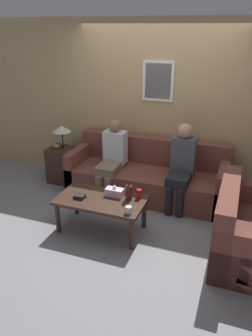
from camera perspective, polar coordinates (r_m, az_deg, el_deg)
ground_plane at (r=4.83m, az=1.87°, el=-7.16°), size 16.00×16.00×0.00m
wall_back at (r=5.24m, az=5.56°, el=10.57°), size 9.00×0.08×2.60m
couch_main at (r=5.14m, az=3.77°, el=-1.50°), size 2.41×0.88×0.85m
couch_side at (r=4.03m, az=20.88°, el=-10.71°), size 0.88×1.27×0.85m
coffee_table at (r=4.20m, az=-4.38°, el=-6.09°), size 1.12×0.61×0.46m
side_table_with_lamp at (r=5.65m, az=-11.08°, el=1.09°), size 0.41×0.41×0.99m
wine_bottle at (r=4.09m, az=0.49°, el=-4.21°), size 0.08×0.08×0.28m
drinking_glass at (r=3.84m, az=0.46°, el=-7.29°), size 0.08×0.08×0.09m
book_stack at (r=4.21m, az=-8.07°, el=-4.91°), size 0.15×0.14×0.05m
soda_can at (r=4.14m, az=2.26°, el=-4.53°), size 0.07×0.07×0.12m
tissue_box at (r=4.21m, az=-2.00°, el=-4.20°), size 0.23×0.12×0.14m
person_left at (r=5.04m, az=-2.42°, el=2.03°), size 0.34×0.65×1.16m
person_right at (r=4.74m, az=9.64°, el=0.72°), size 0.34×0.63×1.22m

